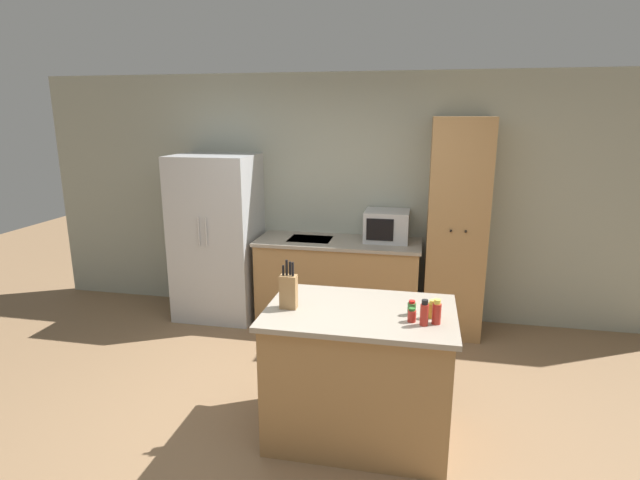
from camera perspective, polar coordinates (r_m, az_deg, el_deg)
name	(u,v)px	position (r m, az deg, el deg)	size (l,w,h in m)	color
ground_plane	(310,435)	(3.74, -1.18, -21.40)	(14.00, 14.00, 0.00)	#846647
wall_back	(357,198)	(5.41, 4.25, 4.82)	(7.20, 0.06, 2.60)	#9EA393
refrigerator	(218,237)	(5.51, -11.63, 0.33)	(0.85, 0.73, 1.77)	#B7BABC
back_counter	(338,281)	(5.31, 2.06, -4.74)	(1.71, 0.66, 0.90)	#9E7547
pantry_cabinet	(456,229)	(5.11, 15.29, 1.26)	(0.56, 0.60, 2.16)	#9E7547
kitchen_island	(359,373)	(3.53, 4.48, -14.90)	(1.25, 0.83, 0.92)	#9E7547
microwave	(387,226)	(5.18, 7.64, 1.63)	(0.45, 0.40, 0.31)	#B2B5B7
knife_block	(289,291)	(3.31, -3.62, -5.81)	(0.11, 0.07, 0.33)	#9E7547
spice_bottle_tall_dark	(424,313)	(3.13, 11.84, -8.21)	(0.05, 0.05, 0.16)	#B2281E
spice_bottle_short_red	(412,315)	(3.18, 10.45, -8.46)	(0.05, 0.05, 0.09)	#B2281E
spice_bottle_amber_oil	(412,308)	(3.28, 10.44, -7.66)	(0.05, 0.05, 0.10)	#337033
spice_bottle_green_herb	(437,312)	(3.17, 13.19, -8.06)	(0.06, 0.06, 0.16)	#B2281E
spice_bottle_pale_salt	(432,310)	(3.25, 12.71, -7.76)	(0.06, 0.06, 0.12)	gold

